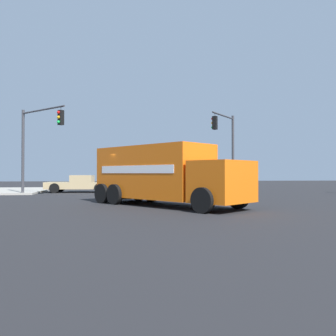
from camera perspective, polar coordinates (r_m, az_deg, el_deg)
ground_plane at (r=18.65m, az=-5.47°, el=-5.59°), size 100.00×100.00×0.00m
delivery_truck at (r=16.55m, az=-0.80°, el=-1.05°), size 7.87×7.05×2.84m
traffic_light_primary at (r=25.91m, az=-20.92°, el=4.87°), size 3.41×3.57×5.97m
traffic_light_secondary at (r=27.15m, az=9.65°, el=4.32°), size 2.95×2.52×6.12m
pickup_tan at (r=29.00m, az=-14.23°, el=-2.44°), size 2.46×5.29×1.38m
sedan_silver at (r=31.37m, az=2.14°, el=-2.52°), size 2.27×4.41×1.31m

